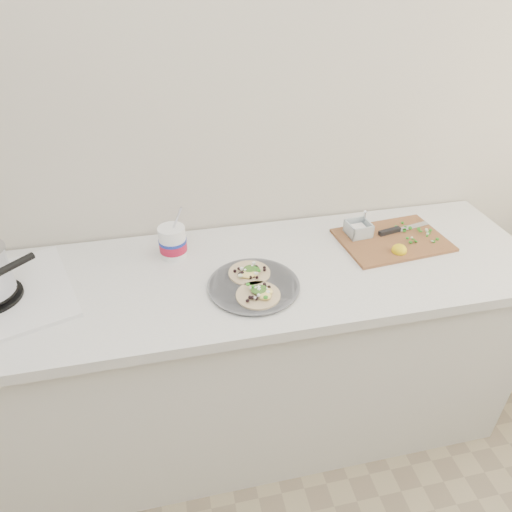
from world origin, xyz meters
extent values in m
cube|color=beige|center=(0.00, 1.73, 1.30)|extent=(3.50, 0.05, 2.60)
cube|color=silver|center=(0.00, 1.43, 0.43)|extent=(2.40, 0.62, 0.86)
cube|color=silver|center=(0.00, 1.41, 0.88)|extent=(2.44, 0.66, 0.04)
cylinder|color=#57595E|center=(0.13, 1.32, 0.91)|extent=(0.30, 0.30, 0.01)
cylinder|color=#57595E|center=(0.13, 1.32, 0.91)|extent=(0.32, 0.32, 0.00)
cylinder|color=white|center=(-0.12, 1.57, 0.96)|extent=(0.10, 0.10, 0.12)
cylinder|color=#AC1332|center=(-0.12, 1.57, 0.95)|extent=(0.10, 0.10, 0.04)
cylinder|color=#192D99|center=(-0.12, 1.57, 0.97)|extent=(0.10, 0.10, 0.01)
cube|color=brown|center=(0.73, 1.49, 0.91)|extent=(0.43, 0.32, 0.01)
cube|color=white|center=(0.61, 1.55, 0.93)|extent=(0.06, 0.06, 0.03)
ellipsoid|color=yellow|center=(0.71, 1.40, 0.93)|extent=(0.06, 0.06, 0.05)
cube|color=silver|center=(0.85, 1.55, 0.91)|extent=(0.15, 0.06, 0.00)
cube|color=black|center=(0.74, 1.53, 0.92)|extent=(0.10, 0.04, 0.02)
camera|label=1|loc=(-0.12, 0.11, 1.87)|focal=32.00mm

